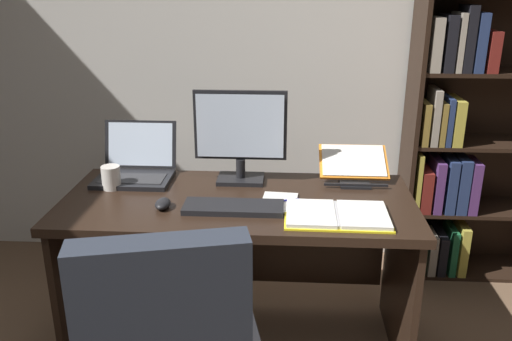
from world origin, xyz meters
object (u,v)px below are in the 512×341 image
Objects in this scene: desk at (240,234)px; pen at (284,201)px; bookshelf at (471,113)px; reading_stand_with_book at (354,165)px; laptop at (136,167)px; keyboard at (234,207)px; coffee_mug at (111,177)px; notepad at (279,202)px; computer_mouse at (163,204)px; open_binder at (337,215)px; monitor at (240,137)px.

pen reaches higher than desk.
bookshelf is 0.84m from reading_stand_with_book.
keyboard is at bearing -34.73° from laptop.
desk is at bearing -158.50° from reading_stand_with_book.
pen is at bearing -9.09° from coffee_mug.
keyboard is at bearing -19.47° from coffee_mug.
laptop is at bearing -177.20° from reading_stand_with_book.
notepad is at bearing 180.00° from pen.
notepad is 1.50× the size of pen.
computer_mouse is at bearing -147.40° from desk.
open_binder is at bearing -130.54° from bookshelf.
monitor is 0.40m from pen.
monitor is at bearing -173.62° from reading_stand_with_book.
notepad reaches higher than desk.
reading_stand_with_book is at bearing -145.22° from bookshelf.
laptop is 0.62m from keyboard.
laptop is 0.77m from pen.
computer_mouse is (0.21, -0.36, -0.03)m from laptop.
desk is 3.55× the size of monitor.
computer_mouse is at bearing -130.92° from monitor.
pen is 0.81m from coffee_mug.
keyboard is at bearing -157.13° from notepad.
computer_mouse is at bearing -59.12° from laptop.
bookshelf is 1.33m from notepad.
notepad is 0.79m from coffee_mug.
keyboard and open_binder have the same top height.
notepad is at bearing -142.25° from bookshelf.
desk is 14.31× the size of coffee_mug.
desk is 0.32m from pen.
laptop is 3.30× the size of coffee_mug.
notepad is (-0.35, -0.33, -0.07)m from reading_stand_with_book.
keyboard is 0.43m from open_binder.
laptop is at bearing 120.88° from computer_mouse.
pen is (0.21, 0.08, 0.00)m from keyboard.
bookshelf is 9.52× the size of notepad.
monitor is 1.34× the size of reading_stand_with_book.
keyboard reaches higher than notepad.
open_binder is (-0.80, -0.93, -0.21)m from bookshelf.
reading_stand_with_book is 3.01× the size of coffee_mug.
desk is at bearing 150.28° from open_binder.
monitor reaches higher than keyboard.
notepad is at bearing 22.87° from keyboard.
coffee_mug is (-0.59, -0.14, -0.16)m from monitor.
monitor reaches higher than computer_mouse.
notepad is at bearing -9.32° from coffee_mug.
desk is 0.60m from laptop.
desk is 0.43m from computer_mouse.
coffee_mug reaches higher than computer_mouse.
notepad is at bearing 151.93° from open_binder.
coffee_mug is (-1.81, -0.67, -0.17)m from bookshelf.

